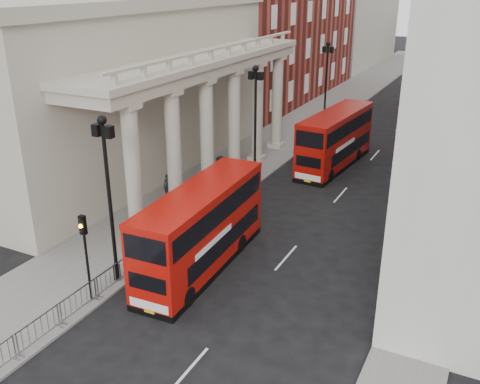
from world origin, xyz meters
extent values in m
plane|color=black|center=(0.00, 0.00, 0.00)|extent=(260.00, 260.00, 0.00)
cube|color=slate|center=(-3.00, 30.00, 0.06)|extent=(6.00, 140.00, 0.12)
cube|color=slate|center=(13.50, 30.00, 0.06)|extent=(3.00, 140.00, 0.12)
cube|color=slate|center=(-0.05, 30.00, 0.07)|extent=(0.20, 140.00, 0.14)
cube|color=#A9A18E|center=(-10.50, 18.00, 6.00)|extent=(9.00, 28.00, 12.00)
cube|color=maroon|center=(-10.50, 48.00, 11.00)|extent=(9.00, 32.00, 22.00)
cube|color=#A9A18E|center=(-10.50, 80.00, 10.00)|extent=(9.00, 30.00, 20.00)
cube|color=#60605E|center=(6.00, 92.00, 4.00)|extent=(8.00, 8.00, 8.00)
cylinder|color=black|center=(-0.60, 4.00, 0.52)|extent=(0.36, 0.36, 0.80)
cylinder|color=black|center=(-0.60, 4.00, 4.12)|extent=(0.18, 0.18, 8.00)
sphere|color=black|center=(-0.60, 4.00, 8.22)|extent=(0.44, 0.44, 0.44)
cube|color=black|center=(-0.25, 4.00, 7.72)|extent=(0.35, 0.35, 0.55)
cube|color=black|center=(-0.95, 4.00, 7.72)|extent=(0.35, 0.35, 0.55)
cylinder|color=black|center=(-0.60, 20.00, 0.52)|extent=(0.36, 0.36, 0.80)
cylinder|color=black|center=(-0.60, 20.00, 4.12)|extent=(0.18, 0.18, 8.00)
sphere|color=black|center=(-0.60, 20.00, 8.22)|extent=(0.44, 0.44, 0.44)
cube|color=black|center=(-0.25, 20.00, 7.72)|extent=(0.35, 0.35, 0.55)
cube|color=black|center=(-0.95, 20.00, 7.72)|extent=(0.35, 0.35, 0.55)
cylinder|color=black|center=(-0.60, 36.00, 0.52)|extent=(0.36, 0.36, 0.80)
cylinder|color=black|center=(-0.60, 36.00, 4.12)|extent=(0.18, 0.18, 8.00)
sphere|color=black|center=(-0.60, 36.00, 8.22)|extent=(0.44, 0.44, 0.44)
cube|color=black|center=(-0.25, 36.00, 7.72)|extent=(0.35, 0.35, 0.55)
cube|color=black|center=(-0.95, 36.00, 7.72)|extent=(0.35, 0.35, 0.55)
cylinder|color=black|center=(-0.50, 2.00, 1.82)|extent=(0.12, 0.12, 3.40)
cube|color=black|center=(-0.50, 2.00, 3.97)|extent=(0.28, 0.22, 0.90)
sphere|color=black|center=(-0.50, 1.87, 4.27)|extent=(0.18, 0.18, 0.18)
sphere|color=orange|center=(-0.50, 1.87, 3.97)|extent=(0.18, 0.18, 0.18)
sphere|color=black|center=(-0.50, 1.87, 3.67)|extent=(0.18, 0.18, 0.18)
cube|color=gray|center=(-0.35, -1.30, 0.67)|extent=(0.50, 2.30, 1.10)
cube|color=gray|center=(-0.35, 1.05, 0.67)|extent=(0.50, 2.30, 1.10)
cube|color=gray|center=(-0.35, 3.40, 0.67)|extent=(0.50, 2.30, 1.10)
cube|color=gray|center=(-0.35, 5.75, 0.67)|extent=(0.50, 2.30, 1.10)
cube|color=gray|center=(-0.35, 8.10, 0.67)|extent=(0.50, 2.30, 1.10)
cube|color=gray|center=(-0.35, 10.45, 0.67)|extent=(0.50, 2.30, 1.10)
cube|color=#AE0E08|center=(2.44, 7.20, 1.29)|extent=(2.79, 10.12, 1.91)
cube|color=#AE0E08|center=(2.44, 7.20, 3.27)|extent=(2.79, 10.12, 1.67)
cube|color=#AE0E08|center=(2.44, 7.20, 4.23)|extent=(2.83, 10.16, 0.24)
cube|color=black|center=(2.44, 7.20, 0.17)|extent=(2.81, 10.12, 0.33)
cube|color=black|center=(2.44, 7.20, 1.53)|extent=(2.77, 8.21, 0.95)
cube|color=black|center=(2.44, 7.20, 3.37)|extent=(2.83, 9.55, 1.05)
cube|color=white|center=(2.64, 2.20, 0.62)|extent=(2.01, 0.14, 0.43)
cube|color=yellow|center=(2.64, 2.19, 0.31)|extent=(0.53, 0.06, 0.12)
cylinder|color=black|center=(1.50, 3.67, 0.48)|extent=(0.34, 0.97, 0.95)
cylinder|color=black|center=(3.66, 3.76, 0.48)|extent=(0.34, 0.97, 0.95)
cylinder|color=black|center=(1.26, 9.49, 0.48)|extent=(0.34, 0.97, 0.95)
cylinder|color=black|center=(3.42, 9.58, 0.48)|extent=(0.34, 0.97, 0.95)
cube|color=#9A0C07|center=(3.69, 25.76, 1.30)|extent=(3.20, 10.25, 1.92)
cube|color=#9A0C07|center=(3.69, 25.76, 3.29)|extent=(3.20, 10.25, 1.68)
cube|color=#9A0C07|center=(3.69, 25.76, 4.25)|extent=(3.25, 10.29, 0.24)
cube|color=black|center=(3.69, 25.76, 0.17)|extent=(3.22, 10.25, 0.34)
cube|color=black|center=(3.69, 25.76, 1.54)|extent=(3.11, 8.34, 0.96)
cube|color=black|center=(3.69, 25.76, 3.39)|extent=(3.21, 9.68, 1.06)
cube|color=white|center=(3.29, 20.74, 0.62)|extent=(2.02, 0.22, 0.43)
cube|color=yellow|center=(3.29, 20.73, 0.31)|extent=(0.53, 0.08, 0.12)
cylinder|color=black|center=(2.33, 22.35, 0.48)|extent=(0.38, 0.98, 0.96)
cylinder|color=black|center=(4.49, 22.18, 0.48)|extent=(0.38, 0.98, 0.96)
cylinder|color=black|center=(2.80, 28.20, 0.48)|extent=(0.38, 0.98, 0.96)
cylinder|color=black|center=(4.96, 28.02, 0.48)|extent=(0.38, 0.98, 0.96)
imported|color=black|center=(-4.37, 14.12, 0.91)|extent=(0.64, 0.48, 1.59)
imported|color=black|center=(-3.22, 19.48, 0.89)|extent=(0.86, 0.74, 1.54)
imported|color=black|center=(-3.14, 19.14, 0.91)|extent=(0.92, 0.82, 1.59)
camera|label=1|loc=(15.21, -13.82, 14.10)|focal=40.00mm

